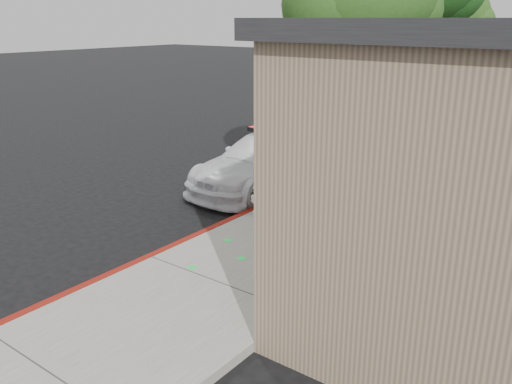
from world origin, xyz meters
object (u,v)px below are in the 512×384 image
(street_tree_near, at_px, (362,1))
(fire_hydrant, at_px, (260,197))
(police_car, at_px, (268,161))
(street_tree_far, at_px, (446,20))

(street_tree_near, bearing_deg, fire_hydrant, -113.22)
(police_car, height_order, street_tree_near, street_tree_near)
(police_car, xyz_separation_m, street_tree_far, (1.63, 7.82, 3.44))
(police_car, height_order, fire_hydrant, police_car)
(fire_hydrant, bearing_deg, police_car, 125.86)
(street_tree_near, bearing_deg, police_car, -172.69)
(street_tree_near, distance_m, street_tree_far, 7.57)
(street_tree_far, bearing_deg, police_car, -101.77)
(fire_hydrant, height_order, street_tree_near, street_tree_near)
(police_car, relative_size, street_tree_far, 0.94)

